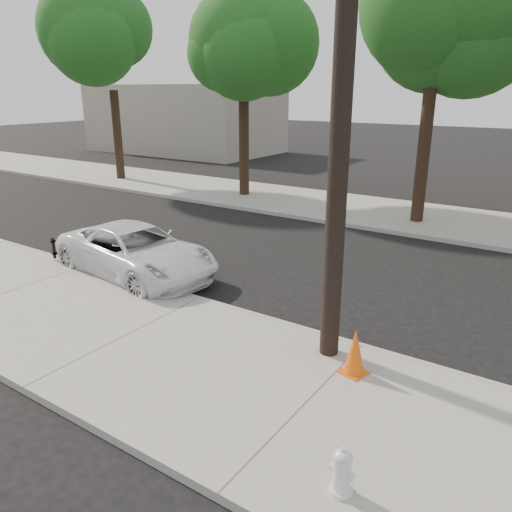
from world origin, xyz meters
name	(u,v)px	position (x,y,z in m)	size (l,w,h in m)	color
ground	(251,277)	(0.00, 0.00, 0.00)	(120.00, 120.00, 0.00)	black
near_sidewalk	(127,338)	(0.00, -4.30, 0.07)	(90.00, 4.40, 0.15)	gray
far_sidewalk	(371,211)	(0.00, 8.50, 0.07)	(90.00, 5.00, 0.15)	gray
curb_near	(199,300)	(0.00, -2.10, 0.07)	(90.00, 0.12, 0.16)	#9E9B93
building_far	(185,119)	(-20.00, 20.00, 2.50)	(14.00, 8.00, 5.00)	gray
utility_pole	(342,91)	(3.60, -2.70, 4.70)	(1.40, 0.34, 9.00)	black
tree_a	(110,50)	(-13.80, 7.85, 6.53)	(4.65, 4.50, 9.00)	black
tree_b	(245,52)	(-5.81, 8.06, 6.15)	(4.34, 4.20, 8.45)	black
tree_c	(443,16)	(2.22, 7.64, 6.91)	(4.96, 4.80, 9.55)	black
police_cruiser	(136,251)	(-2.54, -1.60, 0.67)	(2.23, 4.83, 1.34)	white
fire_hydrant	(342,472)	(5.21, -5.65, 0.44)	(0.32, 0.29, 0.60)	silver
traffic_cone	(355,352)	(4.26, -3.10, 0.54)	(0.50, 0.50, 0.80)	#E8590C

